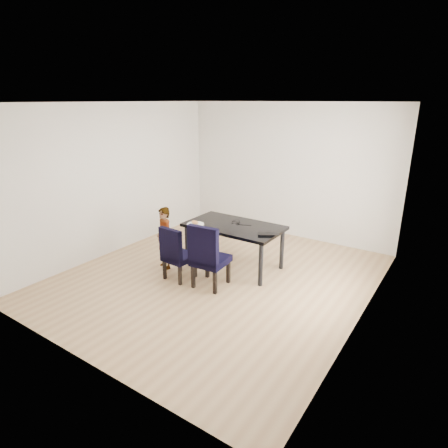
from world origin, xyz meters
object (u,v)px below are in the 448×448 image
Objects in this scene: child at (164,238)px; plate at (195,224)px; dining_table at (234,246)px; laptop at (268,233)px; chair_right at (211,255)px; chair_left at (179,252)px.

child is 3.74× the size of plate.
laptop reaches higher than dining_table.
plate is (-0.62, 0.43, 0.25)m from chair_right.
child reaches higher than chair_left.
plate is (-0.06, 0.51, 0.32)m from chair_left.
child is (-1.02, 0.09, 0.02)m from chair_right.
chair_right is (0.56, 0.08, 0.07)m from chair_left.
chair_right is 1.03m from child.
child is 1.75m from laptop.
dining_table is 1.81× the size of chair_left.
plate is (0.40, 0.34, 0.23)m from child.
child is at bearing 170.38° from chair_right.
chair_left is 3.11× the size of plate.
chair_left is (-0.48, -0.86, 0.07)m from dining_table.
dining_table is 5.63× the size of plate.
laptop is (1.22, 0.27, 0.00)m from plate.
chair_right is 0.96× the size of child.
dining_table is 1.58× the size of chair_right.
chair_left is 2.71× the size of laptop.
laptop is at bearing 45.02° from chair_right.
chair_right is 3.12× the size of laptop.
dining_table is 0.80m from chair_right.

